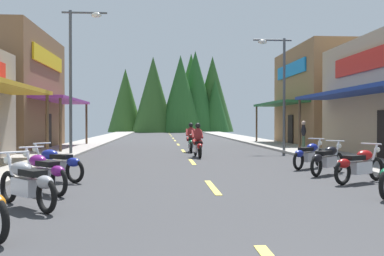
% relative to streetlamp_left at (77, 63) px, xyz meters
% --- Properties ---
extents(ground, '(10.25, 82.31, 0.10)m').
position_rel_streetlamp_left_xyz_m(ground, '(5.23, 7.36, -4.48)').
color(ground, '#38383A').
extents(sidewalk_left, '(2.78, 82.31, 0.12)m').
position_rel_streetlamp_left_xyz_m(sidewalk_left, '(-1.29, 7.36, -4.37)').
color(sidewalk_left, '#9E9991').
rests_on(sidewalk_left, ground).
extents(sidewalk_right, '(2.78, 82.31, 0.12)m').
position_rel_streetlamp_left_xyz_m(sidewalk_right, '(11.75, 7.36, -4.37)').
color(sidewalk_right, '#9E9991').
rests_on(sidewalk_right, ground).
extents(centerline_dashes, '(0.16, 60.45, 0.01)m').
position_rel_streetlamp_left_xyz_m(centerline_dashes, '(5.23, 12.52, -4.43)').
color(centerline_dashes, '#E0C64C').
rests_on(centerline_dashes, ground).
extents(storefront_right_far, '(10.34, 9.04, 6.76)m').
position_rel_streetlamp_left_xyz_m(storefront_right_far, '(17.38, 8.92, -1.05)').
color(storefront_right_far, olive).
rests_on(storefront_right_far, ground).
extents(streetlamp_left, '(2.13, 0.30, 6.91)m').
position_rel_streetlamp_left_xyz_m(streetlamp_left, '(0.00, 0.00, 0.00)').
color(streetlamp_left, '#474C51').
rests_on(streetlamp_left, ground).
extents(streetlamp_right, '(2.13, 0.30, 6.20)m').
position_rel_streetlamp_left_xyz_m(streetlamp_right, '(10.43, 2.44, -0.39)').
color(streetlamp_right, '#474C51').
rests_on(streetlamp_right, ground).
extents(motorcycle_parked_right_1, '(1.89, 1.19, 1.04)m').
position_rel_streetlamp_left_xyz_m(motorcycle_parked_right_1, '(9.21, -9.97, -3.95)').
color(motorcycle_parked_right_1, black).
rests_on(motorcycle_parked_right_1, ground).
extents(motorcycle_parked_right_2, '(1.63, 1.54, 1.04)m').
position_rel_streetlamp_left_xyz_m(motorcycle_parked_right_2, '(9.04, -8.19, -3.95)').
color(motorcycle_parked_right_2, black).
rests_on(motorcycle_parked_right_2, ground).
extents(motorcycle_parked_right_3, '(1.64, 1.52, 1.04)m').
position_rel_streetlamp_left_xyz_m(motorcycle_parked_right_3, '(9.08, -6.41, -3.95)').
color(motorcycle_parked_right_3, black).
rests_on(motorcycle_parked_right_3, ground).
extents(motorcycle_parked_left_1, '(1.52, 1.64, 1.04)m').
position_rel_streetlamp_left_xyz_m(motorcycle_parked_left_1, '(1.46, -12.83, -3.95)').
color(motorcycle_parked_left_1, black).
rests_on(motorcycle_parked_left_1, ground).
extents(motorcycle_parked_left_2, '(1.51, 1.66, 1.04)m').
position_rel_streetlamp_left_xyz_m(motorcycle_parked_left_2, '(1.29, -11.07, -3.95)').
color(motorcycle_parked_left_2, black).
rests_on(motorcycle_parked_left_2, ground).
extents(motorcycle_parked_left_3, '(1.82, 1.30, 1.04)m').
position_rel_streetlamp_left_xyz_m(motorcycle_parked_left_3, '(1.11, -9.09, -3.95)').
color(motorcycle_parked_left_3, black).
rests_on(motorcycle_parked_left_3, ground).
extents(rider_cruising_lead, '(0.60, 2.14, 1.57)m').
position_rel_streetlamp_left_xyz_m(rider_cruising_lead, '(5.65, -1.38, -3.78)').
color(rider_cruising_lead, black).
rests_on(rider_cruising_lead, ground).
extents(rider_cruising_trailing, '(0.60, 2.14, 1.57)m').
position_rel_streetlamp_left_xyz_m(rider_cruising_trailing, '(5.58, 2.11, -3.78)').
color(rider_cruising_trailing, black).
rests_on(rider_cruising_trailing, ground).
extents(pedestrian_browsing, '(0.31, 0.56, 1.67)m').
position_rel_streetlamp_left_xyz_m(pedestrian_browsing, '(11.70, 1.97, -3.47)').
color(pedestrian_browsing, '#3F593F').
rests_on(pedestrian_browsing, ground).
extents(treeline_backdrop, '(20.70, 11.85, 13.25)m').
position_rel_streetlamp_left_xyz_m(treeline_backdrop, '(7.89, 50.10, 1.69)').
color(treeline_backdrop, '#265823').
rests_on(treeline_backdrop, ground).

